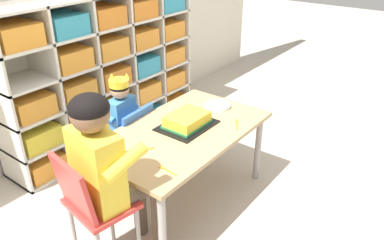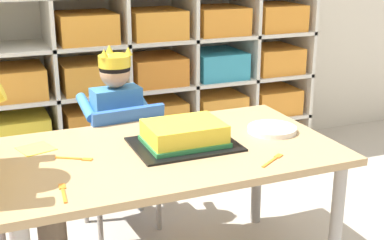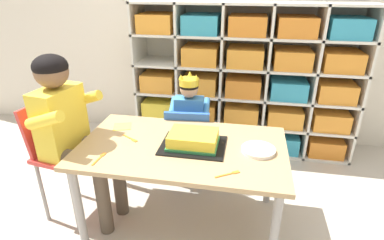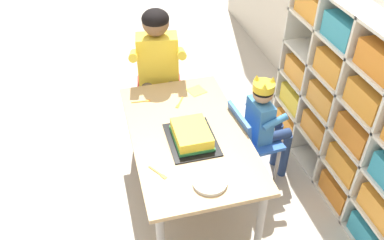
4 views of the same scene
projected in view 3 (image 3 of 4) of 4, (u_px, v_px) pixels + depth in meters
ground at (183, 219)px, 2.05m from camera, size 16.00×16.00×0.00m
storage_cubby_shelf at (247, 82)px, 2.71m from camera, size 1.90×0.39×1.29m
activity_table at (182, 154)px, 1.84m from camera, size 1.21×0.71×0.56m
classroom_chair_blue at (188, 136)px, 2.30m from camera, size 0.36×0.33×0.62m
child_with_crown at (190, 113)px, 2.33m from camera, size 0.31×0.31×0.85m
classroom_chair_adult_side at (59, 148)px, 1.95m from camera, size 0.37×0.38×0.77m
adult_helper_seated at (69, 123)px, 1.84m from camera, size 0.45×0.44×1.08m
birthday_cake_on_tray at (193, 140)px, 1.80m from camera, size 0.37×0.29×0.09m
paper_plate_stack at (258, 150)px, 1.75m from camera, size 0.19×0.19×0.02m
paper_napkin_square at (122, 126)px, 2.05m from camera, size 0.14×0.14×0.00m
fork_by_napkin at (229, 174)px, 1.55m from camera, size 0.12×0.09×0.00m
fork_near_cake_tray at (100, 158)px, 1.69m from camera, size 0.02×0.13×0.00m
fork_near_child_seat at (131, 138)px, 1.89m from camera, size 0.12×0.08×0.00m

